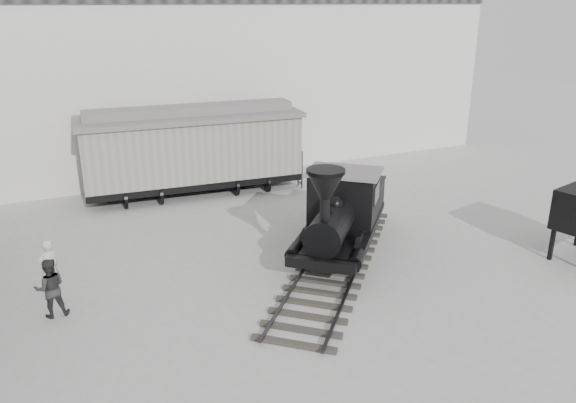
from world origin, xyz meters
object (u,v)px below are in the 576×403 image
visitor_b (50,288)px  boxcar (192,148)px  locomotive (341,218)px  visitor_a (49,268)px

visitor_b → boxcar: bearing=-125.7°
locomotive → visitor_b: bearing=-137.6°
boxcar → visitor_a: bearing=-126.6°
boxcar → locomotive: bearing=-68.7°
visitor_a → locomotive: bearing=142.0°
locomotive → visitor_a: bearing=-145.4°
locomotive → visitor_b: (-9.01, -0.12, -0.49)m
visitor_a → visitor_b: bearing=57.3°
boxcar → visitor_b: boxcar is taller
locomotive → boxcar: 8.88m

